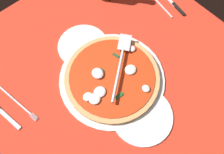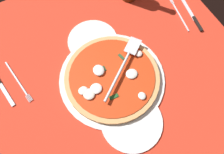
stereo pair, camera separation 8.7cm
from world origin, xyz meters
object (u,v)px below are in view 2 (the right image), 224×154
Objects in this scene: place_setting_near at (9,83)px; pizza at (112,77)px; dinner_plate_right at (132,122)px; place_setting_far at (186,16)px; dinner_plate_left at (93,41)px; pizza_server at (123,66)px.

pizza is at bearing 54.62° from place_setting_near.
pizza reaches higher than dinner_plate_right.
place_setting_near is at bearing -135.97° from dinner_plate_right.
place_setting_far is (-11.29, 42.61, -1.64)cm from pizza.
place_setting_near is at bearing -115.70° from pizza.
dinner_plate_left is 42.19cm from place_setting_far.
place_setting_far is at bearing 79.74° from dinner_plate_left.
pizza is (-17.83, 1.55, 1.51)cm from dinner_plate_right.
place_setting_near is at bearing -87.00° from dinner_plate_left.
pizza_server is 39.01cm from place_setting_far.
place_setting_far is at bearing 76.18° from place_setting_near.
place_setting_near is at bearing 95.20° from place_setting_far.
place_setting_near is (1.90, -36.22, -0.15)cm from dinner_plate_left.
pizza_server is at bearing 101.97° from pizza.
pizza reaches higher than place_setting_far.
pizza reaches higher than dinner_plate_left.
dinner_plate_right is (36.63, -2.64, 0.00)cm from dinner_plate_left.
pizza_server reaches higher than place_setting_near.
place_setting_near is (-16.90, -35.12, -1.66)cm from pizza.
place_setting_far is (5.62, 77.73, 0.02)cm from place_setting_near.
pizza_server is at bearing 13.04° from dinner_plate_left.
place_setting_near is 77.93cm from place_setting_far.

